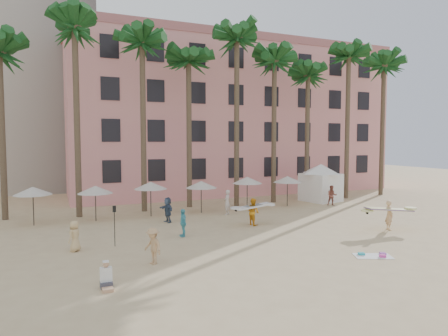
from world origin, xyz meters
TOP-DOWN VIEW (x-y plane):
  - ground at (0.00, 0.00)m, footprint 120.00×120.00m
  - pink_hotel at (7.00, 26.00)m, footprint 35.00×14.00m
  - palm_row at (0.51, 15.00)m, footprint 44.40×5.40m
  - umbrella_row at (-3.00, 12.50)m, footprint 22.50×2.70m
  - cabana at (11.44, 13.84)m, footprint 5.33×5.33m
  - beach_towel at (2.86, -2.01)m, footprint 2.05×1.65m
  - carrier_yellow at (8.03, 2.11)m, footprint 3.31×1.18m
  - carrier_white at (0.68, 6.82)m, footprint 2.83×1.08m
  - beachgoers at (-2.52, 7.33)m, footprint 22.51×11.42m
  - paddle at (-8.71, 4.92)m, footprint 0.18×0.04m
  - seated_man at (-9.87, -1.24)m, footprint 0.46×0.80m

SIDE VIEW (x-z plane):
  - ground at x=0.00m, z-range 0.00..0.00m
  - beach_towel at x=2.86m, z-range -0.04..0.10m
  - seated_man at x=-9.87m, z-range -0.16..0.88m
  - beachgoers at x=-2.52m, z-range -0.09..1.83m
  - carrier_white at x=0.68m, z-range 0.06..1.89m
  - carrier_yellow at x=8.03m, z-range 0.11..2.01m
  - paddle at x=-8.71m, z-range 0.30..2.52m
  - cabana at x=11.44m, z-range 0.32..3.82m
  - umbrella_row at x=-3.00m, z-range 0.97..3.69m
  - pink_hotel at x=7.00m, z-range 0.00..16.00m
  - palm_row at x=0.51m, z-range 4.82..21.12m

